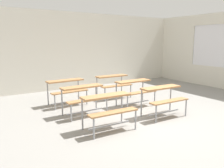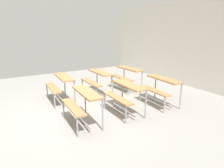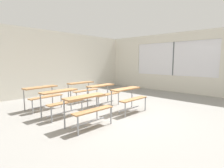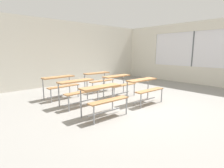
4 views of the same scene
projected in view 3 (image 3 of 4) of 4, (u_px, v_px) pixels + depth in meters
The scene contains 9 objects.
ground at pixel (117, 116), 5.20m from camera, with size 10.00×9.00×0.05m, color gray.
wall_back at pixel (43, 63), 8.02m from camera, with size 10.00×0.12×3.00m, color silver.
wall_right at pixel (186, 64), 8.57m from camera, with size 0.12×9.00×3.00m.
desk_bench_r0c0 at pixel (88, 104), 4.25m from camera, with size 1.12×0.63×0.74m.
desk_bench_r0c1 at pixel (128, 94), 5.45m from camera, with size 1.12×0.63×0.74m.
desk_bench_r1c0 at pixel (61, 97), 5.03m from camera, with size 1.11×0.61×0.74m.
desk_bench_r1c1 at pixel (103, 90), 6.19m from camera, with size 1.10×0.59×0.74m.
desk_bench_r2c0 at pixel (43, 92), 5.77m from camera, with size 1.12×0.64×0.74m.
desk_bench_r2c1 at pixel (82, 87), 6.98m from camera, with size 1.11×0.62×0.74m.
Camera 3 is at (-3.80, -3.30, 1.60)m, focal length 28.00 mm.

